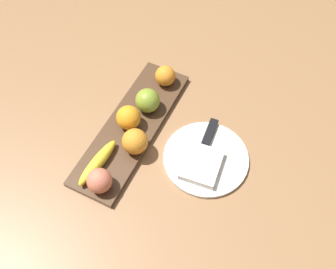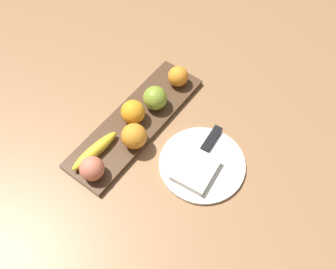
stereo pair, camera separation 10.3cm
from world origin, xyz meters
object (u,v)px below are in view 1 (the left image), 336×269
Objects in this scene: orange_center at (128,118)px; dinner_plate at (206,158)px; orange_near_banana at (135,141)px; folded_napkin at (202,164)px; apple at (148,101)px; orange_near_apple at (165,76)px; peach at (99,181)px; fruit_tray at (132,127)px; knife at (208,137)px; banana at (97,162)px.

orange_center is 0.30× the size of dinner_plate.
folded_napkin is (-0.03, 0.18, -0.03)m from orange_near_banana.
orange_near_apple is (-0.11, 0.00, -0.00)m from apple.
peach is (0.39, 0.01, 0.00)m from orange_near_apple.
orange_near_banana is at bearing 41.56° from orange_center.
folded_napkin is at bearing 82.77° from fruit_tray.
orange_center reaches higher than knife.
apple is 0.24m from dinner_plate.
orange_center is (0.08, -0.02, -0.00)m from apple.
orange_near_banana is 0.20m from dinner_plate.
folded_napkin is (-0.12, 0.25, -0.01)m from banana.
fruit_tray is 6.88× the size of orange_center.
peach reaches higher than knife.
banana is 0.28m from folded_napkin.
orange_near_banana is at bearing -71.46° from dinner_plate.
banana is 2.40× the size of peach.
peach is at bearing -40.80° from knife.
orange_center is at bearing -89.79° from dinner_plate.
peach is (0.05, 0.04, 0.02)m from banana.
apple is 1.01× the size of orange_near_banana.
dinner_plate is (-0.15, 0.25, -0.03)m from banana.
orange_near_apple reaches higher than dinner_plate.
folded_napkin is at bearing 45.09° from orange_near_apple.
orange_near_apple reaches higher than fruit_tray.
banana is 2.21× the size of orange_near_banana.
peach is 0.28× the size of dinner_plate.
fruit_tray is 0.16m from banana.
peach reaches higher than dinner_plate.
orange_center reaches higher than banana.
orange_near_banana reaches higher than fruit_tray.
peach is 0.36× the size of knife.
knife is (-0.06, -0.02, 0.01)m from dinner_plate.
orange_center reaches higher than orange_near_apple.
fruit_tray is 7.67× the size of orange_near_apple.
apple is at bearing -115.66° from folded_napkin.
orange_near_banana is 0.62× the size of folded_napkin.
peach is (0.20, 0.02, 0.04)m from fruit_tray.
banana is 0.86× the size of knife.
orange_near_banana is at bearing 13.86° from apple.
knife is at bearing 144.15° from peach.
fruit_tray is at bearing -78.75° from knife.
orange_near_apple reaches higher than folded_napkin.
folded_napkin is at bearing 0.00° from dinner_plate.
banana is at bearing -36.14° from orange_near_banana.
dinner_plate is (-0.00, 0.24, -0.05)m from orange_center.
apple reaches higher than banana.
orange_near_banana is at bearing 149.06° from banana.
dinner_plate is at bearing 133.89° from peach.
apple is 0.28m from peach.
orange_near_apple is at bearing -134.91° from folded_napkin.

